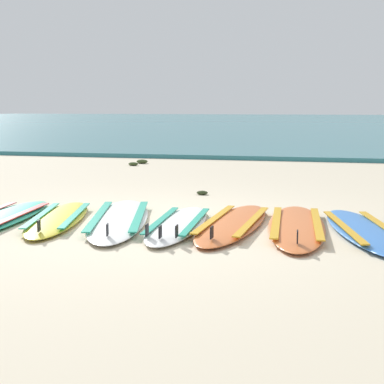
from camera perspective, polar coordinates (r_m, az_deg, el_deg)
The scene contains 11 objects.
ground_plane at distance 6.04m, azimuth -3.67°, elevation -3.41°, with size 80.00×80.00×0.00m, color beige.
sea at distance 43.16m, azimuth 10.51°, elevation 6.88°, with size 80.00×60.00×0.10m, color teal.
surfboard_2 at distance 6.43m, azimuth -13.14°, elevation -2.56°, with size 0.96×2.13×0.18m.
surfboard_3 at distance 6.28m, azimuth -7.27°, elevation -2.66°, with size 1.17×2.51×0.18m.
surfboard_4 at distance 5.96m, azimuth -1.38°, elevation -3.20°, with size 0.58×2.04×0.18m.
surfboard_5 at distance 6.02m, azimuth 4.11°, elevation -3.11°, with size 0.72×2.27×0.18m.
surfboard_6 at distance 5.97m, azimuth 10.33°, elevation -3.32°, with size 0.69×2.32×0.18m.
surfboard_7 at distance 5.92m, azimuth 16.69°, elevation -3.65°, with size 0.98×2.26×0.18m.
seaweed_clump_near_shoreline at distance 12.55m, azimuth -4.98°, elevation 3.04°, with size 0.25×0.20×0.09m, color #384723.
seaweed_clump_mid_sand at distance 8.14m, azimuth 1.02°, elevation -0.07°, with size 0.16×0.13×0.06m, color #2D381E.
seaweed_clump_by_the_boards at distance 12.13m, azimuth -5.86°, elevation 2.80°, with size 0.20×0.16×0.07m, color #384723.
Camera 1 is at (1.67, -5.67, 1.26)m, focal length 53.69 mm.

